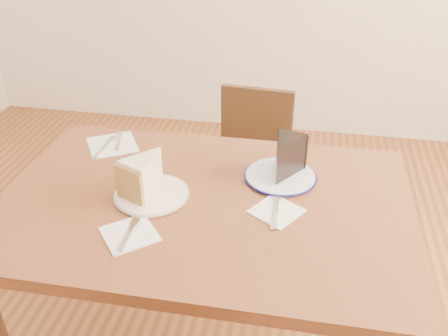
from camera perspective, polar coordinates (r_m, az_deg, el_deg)
table at (r=1.52m, az=-2.13°, el=-6.72°), size 1.20×0.80×0.75m
chair_far at (r=2.22m, az=2.93°, el=-0.22°), size 0.41×0.41×0.77m
plate_cream at (r=1.49m, az=-8.24°, el=-3.04°), size 0.21×0.21×0.01m
plate_navy at (r=1.57m, az=6.45°, el=-0.95°), size 0.22×0.22×0.01m
carrot_cake at (r=1.48m, az=-8.82°, el=-0.73°), size 0.14×0.16×0.10m
chocolate_cake at (r=1.54m, az=6.92°, el=0.97°), size 0.13×0.15×0.11m
napkin_cream at (r=1.36m, az=-10.72°, el=-7.43°), size 0.19×0.19×0.00m
napkin_navy at (r=1.42m, az=6.01°, el=-4.93°), size 0.17×0.17×0.00m
napkin_spare at (r=1.79m, az=-12.64°, el=2.60°), size 0.22×0.22×0.00m
fork_cream at (r=1.35m, az=-10.89°, el=-7.48°), size 0.02×0.14×0.00m
knife_navy at (r=1.42m, az=5.88°, el=-4.91°), size 0.02×0.17×0.00m
fork_spare at (r=1.80m, az=-11.96°, el=2.99°), size 0.05×0.14×0.00m
knife_spare at (r=1.77m, az=-13.51°, el=2.33°), size 0.02×0.16×0.00m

